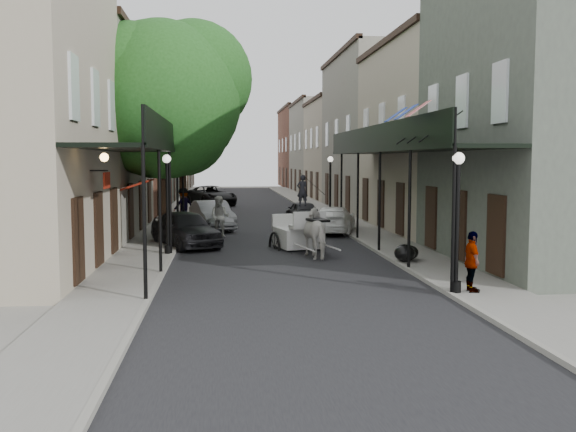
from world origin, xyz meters
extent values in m
plane|color=gray|center=(0.00, 0.00, 0.00)|extent=(140.00, 140.00, 0.00)
cube|color=black|center=(0.00, 20.00, 0.01)|extent=(8.00, 90.00, 0.01)
cube|color=gray|center=(-5.00, 20.00, 0.06)|extent=(2.20, 90.00, 0.12)
cube|color=gray|center=(5.00, 20.00, 0.06)|extent=(2.20, 90.00, 0.12)
cube|color=#A49783|center=(-8.60, 30.00, 5.25)|extent=(5.00, 80.00, 10.50)
cube|color=gray|center=(8.60, 30.00, 5.25)|extent=(5.00, 80.00, 10.50)
cube|color=black|center=(-5.00, 7.00, 4.00)|extent=(2.20, 18.00, 0.12)
cube|color=black|center=(-3.95, 7.00, 4.50)|extent=(0.06, 18.00, 1.00)
cylinder|color=black|center=(-4.00, -2.00, 2.12)|extent=(0.10, 0.10, 4.00)
cylinder|color=black|center=(-4.00, 6.00, 2.12)|extent=(0.10, 0.10, 4.00)
cylinder|color=black|center=(-4.00, 14.00, 2.12)|extent=(0.10, 0.10, 4.00)
cube|color=black|center=(5.00, 7.00, 4.00)|extent=(2.20, 18.00, 0.12)
cube|color=black|center=(3.95, 7.00, 4.50)|extent=(0.06, 18.00, 1.00)
cylinder|color=black|center=(4.00, -2.00, 2.12)|extent=(0.10, 0.10, 4.00)
cylinder|color=black|center=(4.00, 6.00, 2.12)|extent=(0.10, 0.10, 4.00)
cylinder|color=black|center=(4.00, 14.00, 2.12)|extent=(0.10, 0.10, 4.00)
cylinder|color=#382619|center=(-4.60, 10.00, 2.92)|extent=(0.44, 0.44, 5.60)
sphere|color=#1F4E19|center=(-4.60, 10.00, 6.20)|extent=(6.80, 6.80, 6.80)
sphere|color=#1F4E19|center=(-3.24, 10.60, 7.20)|extent=(5.10, 5.10, 5.10)
cylinder|color=#382619|center=(-4.60, 24.00, 2.64)|extent=(0.44, 0.44, 5.04)
sphere|color=#1F4E19|center=(-4.60, 24.00, 5.58)|extent=(6.00, 6.00, 6.00)
sphere|color=#1F4E19|center=(-3.40, 24.60, 6.48)|extent=(4.50, 4.50, 4.50)
cylinder|color=black|center=(4.10, -2.00, 0.27)|extent=(0.28, 0.28, 0.30)
cylinder|color=black|center=(4.10, -2.00, 1.82)|extent=(0.12, 0.12, 3.40)
sphere|color=white|center=(4.10, -2.00, 3.67)|extent=(0.32, 0.32, 0.32)
cylinder|color=black|center=(-4.10, 6.00, 0.27)|extent=(0.28, 0.28, 0.30)
cylinder|color=black|center=(-4.10, 6.00, 1.82)|extent=(0.12, 0.12, 3.40)
sphere|color=white|center=(-4.10, 6.00, 3.67)|extent=(0.32, 0.32, 0.32)
cylinder|color=black|center=(4.10, 18.00, 0.27)|extent=(0.28, 0.28, 0.30)
cylinder|color=black|center=(4.10, 18.00, 1.82)|extent=(0.12, 0.12, 3.40)
sphere|color=white|center=(4.10, 18.00, 3.67)|extent=(0.32, 0.32, 0.32)
imported|color=silver|center=(1.51, 5.22, 0.92)|extent=(1.43, 2.33, 1.83)
torus|color=black|center=(-0.07, 8.17, 0.69)|extent=(0.41, 1.42, 1.43)
torus|color=black|center=(1.71, 8.56, 0.69)|extent=(0.41, 1.42, 1.43)
torus|color=black|center=(0.48, 6.70, 0.36)|extent=(0.24, 0.74, 0.74)
torus|color=black|center=(1.82, 7.00, 0.36)|extent=(0.24, 0.74, 0.74)
cube|color=silver|center=(0.86, 8.15, 1.17)|extent=(1.95, 2.29, 0.78)
cube|color=silver|center=(1.12, 7.01, 1.72)|extent=(1.43, 0.88, 0.13)
cube|color=silver|center=(1.18, 6.74, 2.05)|extent=(1.33, 0.40, 0.56)
imported|color=black|center=(1.12, 7.01, 2.41)|extent=(0.51, 0.39, 1.25)
imported|color=beige|center=(-2.18, 11.96, 0.97)|extent=(1.13, 1.00, 1.94)
imported|color=gray|center=(-4.27, 18.70, 1.08)|extent=(1.42, 1.29, 1.91)
imported|color=gray|center=(4.54, -2.00, 0.93)|extent=(0.47, 0.98, 1.63)
imported|color=black|center=(-3.60, 8.67, 0.77)|extent=(3.53, 4.88, 1.54)
imported|color=#9F9FA4|center=(-2.60, 15.21, 0.75)|extent=(2.61, 4.80, 1.50)
imported|color=black|center=(-2.94, 33.35, 0.79)|extent=(4.62, 6.23, 1.57)
imported|color=white|center=(3.46, 13.04, 0.67)|extent=(3.05, 4.92, 1.33)
imported|color=black|center=(2.60, 19.00, 0.63)|extent=(1.82, 3.81, 1.26)
ellipsoid|color=black|center=(4.20, 3.14, 0.43)|extent=(0.72, 0.72, 0.61)
ellipsoid|color=black|center=(4.50, 3.59, 0.37)|extent=(0.63, 0.63, 0.50)
camera|label=1|loc=(-2.04, -18.25, 3.63)|focal=40.00mm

